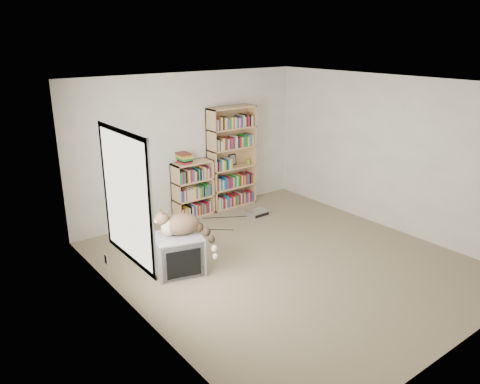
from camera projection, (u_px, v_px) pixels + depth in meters
floor at (285, 262)px, 6.70m from camera, size 4.50×5.00×0.01m
wall_back at (190, 145)px, 8.18m from camera, size 4.50×0.02×2.50m
wall_front at (470, 239)px, 4.42m from camera, size 4.50×0.02×2.50m
wall_left at (134, 215)px, 5.00m from camera, size 0.02×5.00×2.50m
wall_right at (390, 154)px, 7.60m from camera, size 0.02×5.00×2.50m
ceiling at (292, 84)px, 5.90m from camera, size 4.50×5.00×0.02m
window at (126, 197)px, 5.11m from camera, size 0.02×1.22×1.52m
crt_tv at (178, 254)px, 6.33m from camera, size 0.74×0.70×0.54m
cat at (186, 227)px, 6.25m from camera, size 0.73×0.72×0.62m
bookcase_tall at (231, 160)px, 8.64m from camera, size 0.93×0.30×1.87m
bookcase_short at (192, 191)px, 8.28m from camera, size 0.72×0.30×0.99m
book_stack at (184, 158)px, 8.02m from camera, size 0.21×0.28×0.18m
green_mug at (248, 161)px, 8.87m from camera, size 0.08×0.08×0.09m
framed_print at (232, 159)px, 8.76m from camera, size 0.16×0.05×0.21m
dvd_player at (257, 213)px, 8.40m from camera, size 0.37×0.27×0.08m
wall_outlet at (106, 259)px, 6.07m from camera, size 0.01×0.08×0.13m
floor_cables at (234, 220)px, 8.18m from camera, size 1.20×0.70×0.01m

